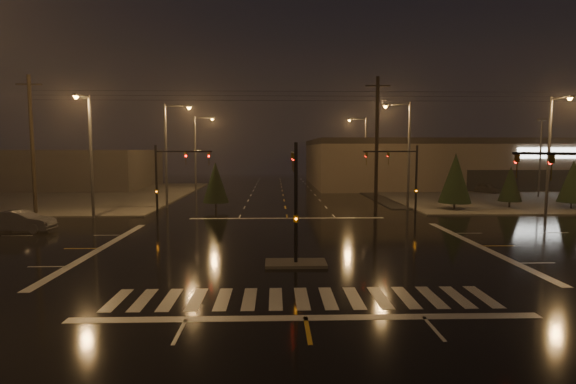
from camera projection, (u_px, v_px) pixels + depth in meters
name	position (u px, v px, depth m)	size (l,w,h in m)	color
ground	(293.00, 247.00, 26.05)	(140.00, 140.00, 0.00)	black
sidewalk_ne	(520.00, 194.00, 56.78)	(36.00, 36.00, 0.12)	#4C4A44
sidewalk_nw	(39.00, 195.00, 55.02)	(36.00, 36.00, 0.12)	#4C4A44
median_island	(296.00, 263.00, 22.07)	(3.00, 1.60, 0.15)	#4C4A44
crosswalk	(302.00, 298.00, 17.10)	(15.00, 2.60, 0.01)	beige
stop_bar_near	(306.00, 318.00, 15.11)	(16.00, 0.50, 0.01)	beige
stop_bar_far	(287.00, 218.00, 37.00)	(16.00, 0.50, 0.01)	beige
parking_lot	(569.00, 195.00, 54.94)	(50.00, 24.00, 0.08)	black
retail_building	(497.00, 161.00, 72.48)	(60.20, 28.30, 7.20)	#6F614F
commercial_block	(46.00, 169.00, 66.55)	(30.00, 18.00, 5.60)	#3F3937
signal_mast_median	(295.00, 187.00, 22.64)	(0.25, 4.59, 6.00)	black
signal_mast_ne	(406.00, 173.00, 36.06)	(4.84, 1.86, 6.00)	black
signal_mast_nw	(168.00, 173.00, 35.50)	(4.84, 1.86, 6.00)	black
streetlight_1	(169.00, 148.00, 43.09)	(2.77, 0.32, 10.00)	#38383A
streetlight_2	(198.00, 148.00, 59.01)	(2.77, 0.32, 10.00)	#38383A
streetlight_3	(406.00, 148.00, 41.75)	(2.77, 0.32, 10.00)	#38383A
streetlight_4	(363.00, 148.00, 61.66)	(2.77, 0.32, 10.00)	#38383A
streetlight_5	(89.00, 148.00, 36.16)	(0.32, 2.77, 10.00)	#38383A
streetlight_6	(551.00, 148.00, 37.28)	(0.32, 2.77, 10.00)	#38383A
utility_pole_0	(32.00, 144.00, 38.76)	(2.20, 0.32, 12.00)	black
utility_pole_1	(377.00, 144.00, 39.64)	(2.20, 0.32, 12.00)	black
conifer_0	(455.00, 178.00, 41.75)	(2.96, 2.96, 5.33)	black
conifer_1	(510.00, 184.00, 42.93)	(2.16, 2.16, 4.07)	black
conifer_2	(573.00, 181.00, 42.08)	(2.56, 2.56, 4.71)	black
conifer_3	(216.00, 182.00, 41.91)	(2.43, 2.43, 4.49)	black
car_parked	(487.00, 188.00, 57.73)	(1.62, 4.02, 1.37)	black
car_crossing	(20.00, 221.00, 30.83)	(1.57, 4.51, 1.48)	#525359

